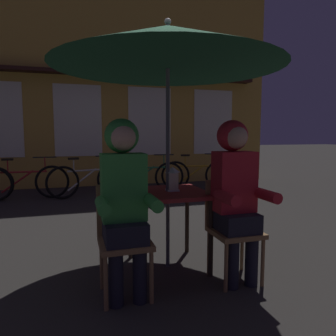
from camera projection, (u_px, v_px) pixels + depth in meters
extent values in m
plane|color=#2D2B28|center=(168.00, 266.00, 3.06)|extent=(60.00, 60.00, 0.00)
cube|color=maroon|center=(168.00, 193.00, 2.99)|extent=(0.72, 0.72, 0.04)
cylinder|color=#2D2319|center=(143.00, 245.00, 2.64)|extent=(0.04, 0.04, 0.70)
cylinder|color=#2D2319|center=(211.00, 238.00, 2.82)|extent=(0.04, 0.04, 0.70)
cylinder|color=#2D2319|center=(130.00, 225.00, 3.23)|extent=(0.04, 0.04, 0.70)
cylinder|color=#2D2319|center=(187.00, 220.00, 3.41)|extent=(0.04, 0.04, 0.70)
cylinder|color=#4C4C51|center=(168.00, 151.00, 2.94)|extent=(0.04, 0.04, 2.25)
cone|color=#19472D|center=(168.00, 47.00, 2.84)|extent=(2.10, 2.10, 0.38)
sphere|color=#4C4C51|center=(168.00, 22.00, 2.82)|extent=(0.06, 0.06, 0.06)
cube|color=white|center=(172.00, 190.00, 3.00)|extent=(0.11, 0.11, 0.02)
cube|color=white|center=(172.00, 181.00, 2.99)|extent=(0.09, 0.09, 0.16)
pyramid|color=white|center=(172.00, 170.00, 2.98)|extent=(0.11, 0.11, 0.06)
cube|color=olive|center=(125.00, 243.00, 2.46)|extent=(0.40, 0.40, 0.04)
cylinder|color=olive|center=(151.00, 277.00, 2.37)|extent=(0.03, 0.03, 0.41)
cylinder|color=olive|center=(106.00, 283.00, 2.28)|extent=(0.03, 0.03, 0.41)
cylinder|color=olive|center=(142.00, 260.00, 2.70)|extent=(0.03, 0.03, 0.41)
cylinder|color=olive|center=(102.00, 265.00, 2.60)|extent=(0.03, 0.03, 0.41)
cube|color=olive|center=(121.00, 209.00, 2.61)|extent=(0.40, 0.03, 0.42)
cube|color=olive|center=(235.00, 232.00, 2.74)|extent=(0.40, 0.40, 0.04)
cylinder|color=olive|center=(263.00, 263.00, 2.65)|extent=(0.03, 0.03, 0.41)
cylinder|color=olive|center=(226.00, 267.00, 2.55)|extent=(0.03, 0.03, 0.41)
cylinder|color=olive|center=(242.00, 249.00, 2.97)|extent=(0.03, 0.03, 0.41)
cylinder|color=olive|center=(209.00, 252.00, 2.87)|extent=(0.03, 0.03, 0.41)
cube|color=olive|center=(226.00, 202.00, 2.89)|extent=(0.40, 0.03, 0.42)
cylinder|color=black|center=(140.00, 274.00, 2.39)|extent=(0.11, 0.11, 0.45)
cylinder|color=black|center=(116.00, 277.00, 2.34)|extent=(0.11, 0.11, 0.45)
cube|color=black|center=(125.00, 231.00, 2.45)|extent=(0.32, 0.36, 0.16)
cube|color=#338C38|center=(123.00, 187.00, 2.45)|extent=(0.34, 0.22, 0.52)
cylinder|color=#338C38|center=(153.00, 203.00, 2.30)|extent=(0.09, 0.30, 0.09)
cylinder|color=#338C38|center=(103.00, 206.00, 2.20)|extent=(0.09, 0.30, 0.09)
sphere|color=tan|center=(123.00, 137.00, 2.41)|extent=(0.21, 0.21, 0.21)
sphere|color=#338C38|center=(122.00, 136.00, 2.46)|extent=(0.27, 0.27, 0.27)
cylinder|color=black|center=(252.00, 259.00, 2.66)|extent=(0.11, 0.11, 0.45)
cylinder|color=black|center=(232.00, 262.00, 2.61)|extent=(0.11, 0.11, 0.45)
cube|color=black|center=(235.00, 221.00, 2.73)|extent=(0.32, 0.36, 0.16)
cube|color=red|center=(234.00, 182.00, 2.73)|extent=(0.34, 0.22, 0.52)
cylinder|color=red|center=(267.00, 195.00, 2.58)|extent=(0.09, 0.30, 0.09)
cylinder|color=red|center=(227.00, 198.00, 2.48)|extent=(0.09, 0.30, 0.09)
sphere|color=tan|center=(235.00, 137.00, 2.69)|extent=(0.21, 0.21, 0.21)
sphere|color=red|center=(232.00, 136.00, 2.73)|extent=(0.27, 0.27, 0.27)
cube|color=gold|center=(76.00, 59.00, 7.67)|extent=(10.00, 0.60, 6.20)
cube|color=#EAE5C6|center=(78.00, 121.00, 7.54)|extent=(1.10, 0.02, 1.70)
cube|color=#EAE5C6|center=(150.00, 121.00, 8.04)|extent=(1.10, 0.02, 1.70)
cube|color=#EAE5C6|center=(213.00, 122.00, 8.54)|extent=(1.10, 0.02, 1.70)
cube|color=#331914|center=(77.00, 72.00, 7.29)|extent=(9.00, 0.36, 0.08)
torus|color=black|center=(52.00, 182.00, 6.30)|extent=(0.66, 0.06, 0.66)
cylinder|color=maroon|center=(24.00, 172.00, 6.14)|extent=(0.84, 0.05, 0.04)
cylinder|color=maroon|center=(18.00, 181.00, 6.13)|extent=(0.61, 0.05, 0.44)
cylinder|color=maroon|center=(8.00, 166.00, 6.06)|extent=(0.02, 0.02, 0.24)
cube|color=black|center=(7.00, 159.00, 6.04)|extent=(0.20, 0.08, 0.04)
cylinder|color=maroon|center=(45.00, 164.00, 6.23)|extent=(0.02, 0.02, 0.28)
cylinder|color=black|center=(45.00, 157.00, 6.22)|extent=(0.44, 0.03, 0.02)
torus|color=black|center=(112.00, 179.00, 6.72)|extent=(0.65, 0.21, 0.66)
torus|color=black|center=(63.00, 183.00, 6.20)|extent=(0.65, 0.21, 0.66)
cylinder|color=#ADA89E|center=(88.00, 170.00, 6.44)|extent=(0.82, 0.24, 0.04)
cylinder|color=#ADA89E|center=(82.00, 179.00, 6.39)|extent=(0.60, 0.18, 0.44)
cylinder|color=#ADA89E|center=(74.00, 165.00, 6.28)|extent=(0.02, 0.02, 0.24)
cube|color=black|center=(73.00, 159.00, 6.26)|extent=(0.21, 0.13, 0.04)
cylinder|color=#ADA89E|center=(106.00, 163.00, 6.62)|extent=(0.02, 0.02, 0.28)
cylinder|color=black|center=(106.00, 156.00, 6.60)|extent=(0.43, 0.13, 0.02)
torus|color=black|center=(169.00, 177.00, 7.07)|extent=(0.66, 0.11, 0.66)
torus|color=black|center=(123.00, 178.00, 6.86)|extent=(0.66, 0.11, 0.66)
cylinder|color=#236B3D|center=(147.00, 168.00, 6.94)|extent=(0.84, 0.11, 0.04)
cylinder|color=#236B3D|center=(141.00, 176.00, 6.94)|extent=(0.61, 0.09, 0.44)
cylinder|color=#236B3D|center=(134.00, 162.00, 6.87)|extent=(0.02, 0.02, 0.24)
cube|color=black|center=(134.00, 156.00, 6.86)|extent=(0.21, 0.10, 0.04)
cylinder|color=#236B3D|center=(164.00, 161.00, 7.00)|extent=(0.02, 0.02, 0.28)
cylinder|color=black|center=(164.00, 155.00, 6.99)|extent=(0.44, 0.06, 0.02)
torus|color=black|center=(219.00, 175.00, 7.35)|extent=(0.65, 0.20, 0.66)
torus|color=black|center=(175.00, 175.00, 7.29)|extent=(0.65, 0.20, 0.66)
cylinder|color=#B78419|center=(197.00, 166.00, 7.30)|extent=(0.82, 0.23, 0.04)
cylinder|color=#B78419|center=(192.00, 174.00, 7.31)|extent=(0.60, 0.18, 0.44)
cylinder|color=#B78419|center=(185.00, 161.00, 7.27)|extent=(0.02, 0.02, 0.24)
cube|color=black|center=(185.00, 155.00, 7.26)|extent=(0.21, 0.12, 0.04)
cylinder|color=#B78419|center=(214.00, 160.00, 7.30)|extent=(0.02, 0.02, 0.28)
cylinder|color=black|center=(214.00, 154.00, 7.29)|extent=(0.43, 0.13, 0.02)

